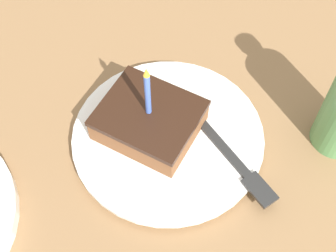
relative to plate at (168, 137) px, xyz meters
name	(u,v)px	position (x,y,z in m)	size (l,w,h in m)	color
ground_plane	(190,138)	(0.03, -0.02, -0.03)	(2.40, 2.40, 0.04)	olive
plate	(168,137)	(0.00, 0.00, 0.00)	(0.26, 0.26, 0.02)	white
cake_slice	(149,120)	(0.00, 0.03, 0.03)	(0.11, 0.13, 0.12)	brown
fork	(231,157)	(0.01, -0.09, 0.01)	(0.10, 0.17, 0.00)	#262626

